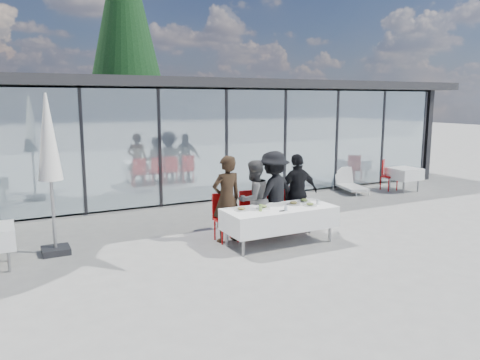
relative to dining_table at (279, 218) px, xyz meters
name	(u,v)px	position (x,y,z in m)	size (l,w,h in m)	color
ground	(266,244)	(-0.25, 0.10, -0.54)	(90.00, 90.00, 0.00)	gray
pavilion	(202,120)	(1.76, 8.27, 1.61)	(14.80, 8.80, 3.44)	gray
treeline	(41,109)	(-2.25, 28.10, 1.66)	(62.50, 2.00, 4.40)	#123A13
dining_table	(279,218)	(0.00, 0.00, 0.00)	(2.26, 0.96, 0.75)	white
diner_a	(227,199)	(-0.86, 0.64, 0.35)	(0.65, 0.65, 1.78)	#2F2015
diner_chair_a	(224,215)	(-0.86, 0.75, 0.00)	(0.44, 0.44, 0.97)	red
diner_b	(254,199)	(-0.24, 0.64, 0.28)	(0.80, 0.80, 1.64)	#4E4E4E
diner_chair_b	(251,211)	(-0.24, 0.75, 0.00)	(0.44, 0.44, 0.97)	red
diner_c	(273,193)	(0.24, 0.64, 0.37)	(1.17, 1.17, 1.81)	black
diner_chair_c	(271,209)	(0.24, 0.75, 0.00)	(0.44, 0.44, 0.97)	red
diner_d	(297,193)	(0.85, 0.64, 0.32)	(1.01, 1.01, 1.72)	black
diner_chair_d	(294,206)	(0.85, 0.75, 0.00)	(0.44, 0.44, 0.97)	red
plate_a	(241,209)	(-0.79, 0.13, 0.24)	(0.28, 0.28, 0.07)	silver
plate_b	(263,207)	(-0.32, 0.10, 0.24)	(0.28, 0.28, 0.07)	silver
plate_c	(294,203)	(0.41, 0.11, 0.24)	(0.28, 0.28, 0.07)	silver
plate_d	(304,201)	(0.74, 0.22, 0.24)	(0.28, 0.28, 0.07)	silver
plate_extra	(310,205)	(0.64, -0.15, 0.24)	(0.28, 0.28, 0.07)	silver
juice_bottle	(261,208)	(-0.49, -0.10, 0.28)	(0.06, 0.06, 0.14)	#82AC47
drinking_glasses	(302,205)	(0.41, -0.20, 0.26)	(0.96, 0.26, 0.10)	silver
folded_eyeglasses	(283,211)	(-0.11, -0.29, 0.22)	(0.14, 0.03, 0.01)	black
spare_table_right	(404,174)	(6.46, 2.92, 0.02)	(0.86, 0.86, 0.74)	white
spare_chair_a	(386,173)	(6.10, 3.33, 0.00)	(0.62, 0.62, 0.97)	red
spare_chair_b	(321,172)	(4.35, 4.45, 0.00)	(0.58, 0.58, 0.97)	red
market_umbrella	(49,148)	(-4.08, 1.41, 1.46)	(0.50, 0.50, 3.00)	black
lounger	(349,183)	(4.85, 3.66, -0.28)	(0.91, 1.44, 0.72)	white
conifer_tree	(125,26)	(0.25, 13.10, 5.45)	(4.00, 4.00, 10.50)	#382316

